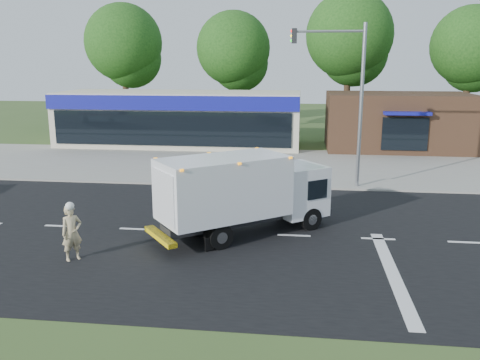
{
  "coord_description": "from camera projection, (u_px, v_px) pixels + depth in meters",
  "views": [
    {
      "loc": [
        0.17,
        -17.69,
        6.21
      ],
      "look_at": [
        -2.16,
        1.44,
        1.7
      ],
      "focal_mm": 38.0,
      "sensor_mm": 36.0,
      "label": 1
    }
  ],
  "objects": [
    {
      "name": "brown_storefront",
      "position": [
        397.0,
        121.0,
        36.56
      ],
      "size": [
        10.0,
        6.7,
        4.0
      ],
      "color": "#382316",
      "rests_on": "ground"
    },
    {
      "name": "lane_markings",
      "position": [
        334.0,
        250.0,
        17.06
      ],
      "size": [
        55.2,
        7.0,
        0.01
      ],
      "color": "silver",
      "rests_on": "road_asphalt"
    },
    {
      "name": "ground",
      "position": [
        294.0,
        236.0,
        18.53
      ],
      "size": [
        120.0,
        120.0,
        0.0
      ],
      "primitive_type": "plane",
      "color": "#385123",
      "rests_on": "ground"
    },
    {
      "name": "parking_apron",
      "position": [
        298.0,
        162.0,
        32.06
      ],
      "size": [
        60.0,
        9.0,
        0.02
      ],
      "primitive_type": "cube",
      "color": "gray",
      "rests_on": "ground"
    },
    {
      "name": "background_trees",
      "position": [
        292.0,
        48.0,
        44.17
      ],
      "size": [
        36.77,
        7.39,
        12.1
      ],
      "color": "#332114",
      "rests_on": "ground"
    },
    {
      "name": "ems_box_truck",
      "position": [
        242.0,
        190.0,
        18.27
      ],
      "size": [
        6.56,
        5.7,
        2.97
      ],
      "rotation": [
        0.0,
        0.0,
        0.65
      ],
      "color": "black",
      "rests_on": "ground"
    },
    {
      "name": "sidewalk",
      "position": [
        297.0,
        182.0,
        26.44
      ],
      "size": [
        60.0,
        2.4,
        0.12
      ],
      "primitive_type": "cube",
      "color": "gray",
      "rests_on": "ground"
    },
    {
      "name": "road_asphalt",
      "position": [
        294.0,
        236.0,
        18.53
      ],
      "size": [
        60.0,
        14.0,
        0.02
      ],
      "primitive_type": "cube",
      "color": "black",
      "rests_on": "ground"
    },
    {
      "name": "emergency_worker",
      "position": [
        72.0,
        232.0,
        16.08
      ],
      "size": [
        0.78,
        0.78,
        1.93
      ],
      "rotation": [
        0.0,
        0.0,
        0.79
      ],
      "color": "tan",
      "rests_on": "ground"
    },
    {
      "name": "traffic_signal_pole",
      "position": [
        348.0,
        89.0,
        24.47
      ],
      "size": [
        3.51,
        0.25,
        8.0
      ],
      "color": "gray",
      "rests_on": "ground"
    },
    {
      "name": "retail_strip_mall",
      "position": [
        180.0,
        118.0,
        38.39
      ],
      "size": [
        18.0,
        6.2,
        4.0
      ],
      "color": "beige",
      "rests_on": "ground"
    }
  ]
}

